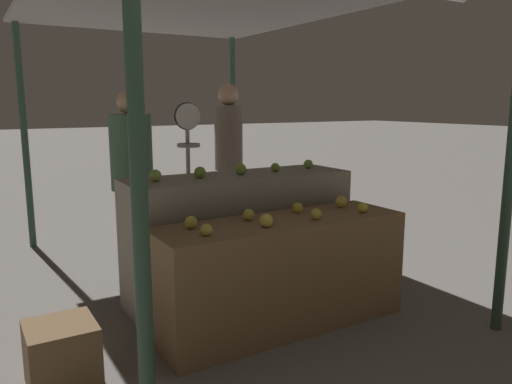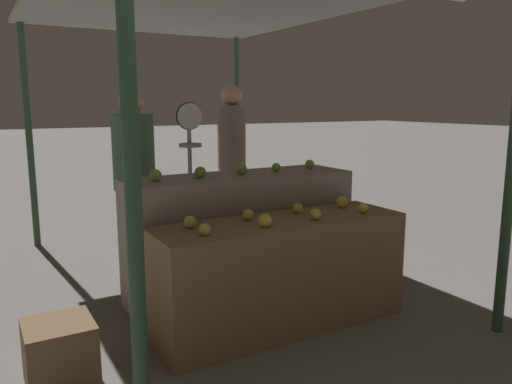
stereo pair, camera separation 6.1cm
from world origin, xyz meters
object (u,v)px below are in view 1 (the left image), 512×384
at_px(produce_scale, 188,154).
at_px(person_vendor_at_scale, 132,169).
at_px(person_customer_left, 229,150).
at_px(wooden_crate_side, 62,355).

bearing_deg(produce_scale, person_vendor_at_scale, 139.00).
xyz_separation_m(person_customer_left, wooden_crate_side, (-2.19, -2.18, -0.85)).
distance_m(person_vendor_at_scale, wooden_crate_side, 2.07).
bearing_deg(person_vendor_at_scale, person_customer_left, -138.85).
bearing_deg(person_vendor_at_scale, produce_scale, 158.14).
height_order(person_vendor_at_scale, wooden_crate_side, person_vendor_at_scale).
relative_size(produce_scale, person_vendor_at_scale, 0.93).
relative_size(person_vendor_at_scale, person_customer_left, 0.95).
distance_m(produce_scale, wooden_crate_side, 2.10).
bearing_deg(wooden_crate_side, produce_scale, 44.59).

